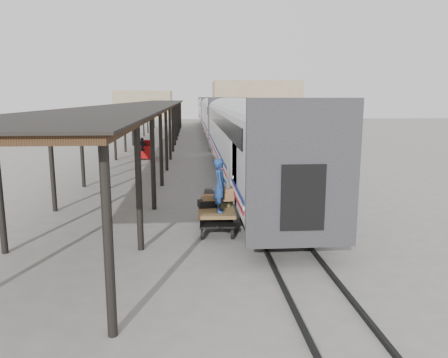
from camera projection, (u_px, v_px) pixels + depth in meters
The scene contains 11 objects.
ground at pixel (185, 230), 15.66m from camera, with size 160.00×160.00×0.00m, color slate.
train at pixel (218, 115), 48.51m from camera, with size 3.45×76.01×4.01m.
canopy at pixel (149, 105), 38.19m from camera, with size 4.90×64.30×4.15m.
rails at pixel (218, 139), 49.20m from camera, with size 1.54×150.00×0.12m.
building_far at pixel (256, 100), 92.38m from camera, with size 18.00×10.00×8.00m, color tan.
building_left at pixel (144, 105), 94.73m from camera, with size 12.00×8.00×6.00m, color tan.
baggage_cart at pixel (216, 213), 15.42m from camera, with size 1.32×2.44×0.86m.
suitcase_stack at pixel (214, 200), 15.67m from camera, with size 1.31×1.09×0.58m.
luggage_tug at pixel (146, 150), 33.60m from camera, with size 1.16×1.68×1.38m.
porter at pixel (220, 186), 14.58m from camera, with size 0.66×0.44×1.82m, color navy.
pedestrian at pixel (143, 149), 32.83m from camera, with size 0.99×0.41×1.70m, color black.
Camera 1 is at (0.27, -15.11, 4.68)m, focal length 35.00 mm.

